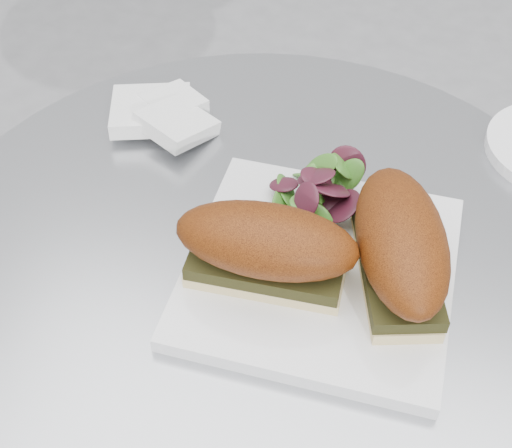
{
  "coord_description": "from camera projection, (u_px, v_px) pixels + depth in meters",
  "views": [
    {
      "loc": [
        0.13,
        -0.44,
        1.26
      ],
      "look_at": [
        -0.01,
        0.0,
        0.77
      ],
      "focal_mm": 50.0,
      "sensor_mm": 36.0,
      "label": 1
    }
  ],
  "objects": [
    {
      "name": "table",
      "position": [
        261.0,
        384.0,
        0.88
      ],
      "size": [
        0.7,
        0.7,
        0.73
      ],
      "color": "#A9ACB0",
      "rests_on": "ground"
    },
    {
      "name": "plate",
      "position": [
        320.0,
        270.0,
        0.67
      ],
      "size": [
        0.25,
        0.25,
        0.02
      ],
      "primitive_type": "cube",
      "rotation": [
        0.0,
        0.0,
        0.03
      ],
      "color": "white",
      "rests_on": "table"
    },
    {
      "name": "sandwich_left",
      "position": [
        266.0,
        247.0,
        0.63
      ],
      "size": [
        0.17,
        0.08,
        0.08
      ],
      "rotation": [
        0.0,
        0.0,
        0.07
      ],
      "color": "#F8E79B",
      "rests_on": "plate"
    },
    {
      "name": "sandwich_right",
      "position": [
        400.0,
        246.0,
        0.63
      ],
      "size": [
        0.13,
        0.19,
        0.08
      ],
      "rotation": [
        0.0,
        0.0,
        -1.24
      ],
      "color": "#F8E79B",
      "rests_on": "plate"
    },
    {
      "name": "salad",
      "position": [
        316.0,
        188.0,
        0.7
      ],
      "size": [
        0.1,
        0.1,
        0.05
      ],
      "primitive_type": null,
      "color": "#49822A",
      "rests_on": "plate"
    },
    {
      "name": "napkin",
      "position": [
        164.0,
        121.0,
        0.83
      ],
      "size": [
        0.13,
        0.13,
        0.02
      ],
      "primitive_type": null,
      "rotation": [
        0.0,
        0.0,
        0.07
      ],
      "color": "white",
      "rests_on": "table"
    }
  ]
}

